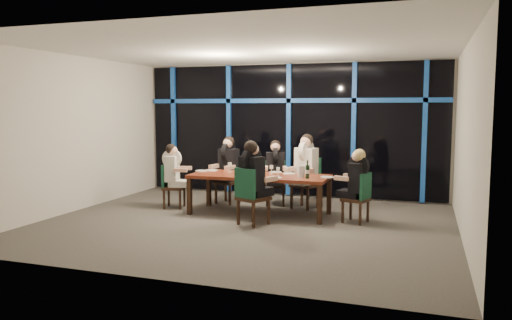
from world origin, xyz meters
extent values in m
plane|color=#514C47|center=(0.00, 0.00, 0.00)|extent=(7.00, 7.00, 0.00)
cube|color=beige|center=(0.00, 3.00, 1.50)|extent=(7.00, 0.04, 3.00)
cube|color=beige|center=(0.00, -3.00, 1.50)|extent=(7.00, 0.04, 3.00)
cube|color=beige|center=(-3.50, 0.00, 1.50)|extent=(0.04, 6.00, 3.00)
cube|color=beige|center=(3.50, 0.00, 1.50)|extent=(0.04, 6.00, 3.00)
cube|color=white|center=(0.00, 0.00, 3.00)|extent=(7.00, 6.00, 0.04)
cube|color=black|center=(0.00, 2.94, 1.50)|extent=(6.86, 0.04, 2.94)
cube|color=#1445A0|center=(-2.90, 2.89, 1.50)|extent=(0.10, 0.10, 2.94)
cube|color=#1445A0|center=(-1.45, 2.89, 1.50)|extent=(0.10, 0.10, 2.94)
cube|color=#1445A0|center=(0.00, 2.89, 1.50)|extent=(0.10, 0.10, 2.94)
cube|color=#1445A0|center=(1.45, 2.89, 1.50)|extent=(0.10, 0.10, 2.94)
cube|color=#1445A0|center=(2.90, 2.89, 1.50)|extent=(0.10, 0.10, 2.94)
cube|color=#1445A0|center=(0.00, 2.89, 2.16)|extent=(6.86, 0.10, 0.10)
cube|color=#FF2D14|center=(1.10, 3.25, 2.15)|extent=(0.60, 0.05, 0.35)
cube|color=maroon|center=(0.00, 0.80, 0.72)|extent=(2.60, 1.00, 0.06)
cube|color=black|center=(-1.24, 0.36, 0.34)|extent=(0.08, 0.08, 0.69)
cube|color=black|center=(1.24, 0.36, 0.34)|extent=(0.08, 0.08, 0.69)
cube|color=black|center=(-1.24, 1.24, 0.34)|extent=(0.08, 0.08, 0.69)
cube|color=black|center=(1.24, 1.24, 0.34)|extent=(0.08, 0.08, 0.69)
cube|color=black|center=(-0.98, 1.63, 0.45)|extent=(0.53, 0.53, 0.06)
cube|color=#174C33|center=(-0.94, 1.82, 0.71)|extent=(0.44, 0.15, 0.49)
cube|color=black|center=(-1.19, 1.50, 0.21)|extent=(0.05, 0.05, 0.42)
cube|color=black|center=(-0.85, 1.42, 0.21)|extent=(0.05, 0.05, 0.42)
cube|color=black|center=(-1.11, 1.84, 0.21)|extent=(0.05, 0.05, 0.42)
cube|color=black|center=(-0.77, 1.76, 0.21)|extent=(0.05, 0.05, 0.42)
cube|color=black|center=(0.02, 1.76, 0.42)|extent=(0.53, 0.53, 0.06)
cube|color=#174C33|center=(-0.03, 1.94, 0.68)|extent=(0.42, 0.17, 0.47)
cube|color=black|center=(-0.09, 1.55, 0.20)|extent=(0.05, 0.05, 0.39)
cube|color=black|center=(0.23, 1.65, 0.20)|extent=(0.05, 0.05, 0.39)
cube|color=black|center=(-0.19, 1.88, 0.20)|extent=(0.05, 0.05, 0.39)
cube|color=black|center=(0.14, 1.97, 0.20)|extent=(0.05, 0.05, 0.39)
cube|color=black|center=(0.68, 1.62, 0.47)|extent=(0.60, 0.60, 0.06)
cube|color=#174C33|center=(0.75, 1.82, 0.75)|extent=(0.46, 0.21, 0.52)
cube|color=black|center=(0.44, 1.50, 0.22)|extent=(0.05, 0.05, 0.44)
cube|color=black|center=(0.79, 1.38, 0.22)|extent=(0.05, 0.05, 0.44)
cube|color=black|center=(0.57, 1.86, 0.22)|extent=(0.05, 0.05, 0.44)
cube|color=black|center=(0.92, 1.73, 0.22)|extent=(0.05, 0.05, 0.44)
cube|color=black|center=(-1.81, 0.83, 0.41)|extent=(0.48, 0.48, 0.05)
cube|color=#174C33|center=(-1.99, 0.79, 0.65)|extent=(0.13, 0.41, 0.45)
cube|color=black|center=(-1.62, 0.70, 0.19)|extent=(0.04, 0.04, 0.38)
cube|color=black|center=(-1.69, 1.02, 0.19)|extent=(0.04, 0.04, 0.38)
cube|color=black|center=(-1.94, 0.64, 0.19)|extent=(0.04, 0.04, 0.38)
cube|color=black|center=(-2.01, 0.95, 0.19)|extent=(0.04, 0.04, 0.38)
cube|color=black|center=(1.81, 0.69, 0.41)|extent=(0.51, 0.51, 0.05)
cube|color=#174C33|center=(1.98, 0.64, 0.66)|extent=(0.16, 0.41, 0.46)
cube|color=black|center=(1.70, 0.90, 0.19)|extent=(0.05, 0.05, 0.38)
cube|color=black|center=(1.60, 0.58, 0.19)|extent=(0.05, 0.05, 0.38)
cube|color=black|center=(2.01, 0.80, 0.19)|extent=(0.05, 0.05, 0.38)
cube|color=black|center=(1.92, 0.49, 0.19)|extent=(0.05, 0.05, 0.38)
cube|color=black|center=(0.17, -0.03, 0.46)|extent=(0.61, 0.61, 0.06)
cube|color=#174C33|center=(0.08, -0.21, 0.73)|extent=(0.44, 0.24, 0.51)
cube|color=black|center=(0.41, 0.06, 0.21)|extent=(0.05, 0.05, 0.43)
cube|color=black|center=(0.08, 0.22, 0.21)|extent=(0.05, 0.05, 0.43)
cube|color=black|center=(0.26, -0.27, 0.21)|extent=(0.05, 0.05, 0.43)
cube|color=black|center=(-0.08, -0.12, 0.21)|extent=(0.05, 0.05, 0.43)
cube|color=black|center=(-1.01, 1.51, 0.54)|extent=(0.44, 0.49, 0.14)
cube|color=black|center=(-0.97, 1.67, 0.87)|extent=(0.44, 0.32, 0.55)
cylinder|color=black|center=(-0.97, 1.67, 1.09)|extent=(0.19, 0.43, 0.42)
sphere|color=tan|center=(-0.98, 1.65, 1.27)|extent=(0.21, 0.21, 0.21)
sphere|color=black|center=(-0.97, 1.69, 1.30)|extent=(0.23, 0.23, 0.23)
cube|color=tan|center=(-1.22, 1.48, 0.79)|extent=(0.14, 0.31, 0.08)
cube|color=tan|center=(-0.83, 1.39, 0.79)|extent=(0.14, 0.31, 0.08)
cube|color=black|center=(0.06, 1.66, 0.52)|extent=(0.44, 0.48, 0.13)
cube|color=black|center=(0.01, 1.80, 0.83)|extent=(0.42, 0.32, 0.53)
cylinder|color=black|center=(0.01, 1.80, 1.03)|extent=(0.20, 0.40, 0.39)
sphere|color=tan|center=(0.02, 1.78, 1.20)|extent=(0.20, 0.20, 0.20)
sphere|color=black|center=(0.01, 1.82, 1.23)|extent=(0.22, 0.22, 0.22)
cube|color=tan|center=(-0.10, 1.53, 0.79)|extent=(0.15, 0.29, 0.08)
cube|color=tan|center=(0.26, 1.64, 0.79)|extent=(0.15, 0.29, 0.08)
cube|color=silver|center=(0.64, 1.50, 0.57)|extent=(0.50, 0.54, 0.15)
cube|color=silver|center=(0.69, 1.66, 0.92)|extent=(0.48, 0.38, 0.58)
cylinder|color=silver|center=(0.69, 1.66, 1.15)|extent=(0.24, 0.45, 0.44)
sphere|color=tan|center=(0.69, 1.64, 1.34)|extent=(0.22, 0.22, 0.22)
sphere|color=black|center=(0.70, 1.68, 1.37)|extent=(0.24, 0.24, 0.24)
cube|color=tan|center=(0.41, 1.49, 0.79)|extent=(0.18, 0.32, 0.08)
cube|color=tan|center=(0.81, 1.35, 0.79)|extent=(0.18, 0.32, 0.08)
cube|color=silver|center=(-1.71, 0.85, 0.50)|extent=(0.44, 0.40, 0.13)
cube|color=silver|center=(-1.85, 0.82, 0.80)|extent=(0.29, 0.40, 0.51)
cylinder|color=silver|center=(-1.85, 0.82, 0.99)|extent=(0.39, 0.17, 0.38)
sphere|color=tan|center=(-1.83, 0.83, 1.16)|extent=(0.19, 0.19, 0.19)
sphere|color=black|center=(-1.87, 0.82, 1.18)|extent=(0.21, 0.21, 0.21)
cube|color=tan|center=(-1.60, 0.69, 0.79)|extent=(0.28, 0.13, 0.07)
cube|color=tan|center=(-1.67, 1.04, 0.79)|extent=(0.28, 0.13, 0.07)
cube|color=black|center=(1.70, 0.72, 0.50)|extent=(0.46, 0.42, 0.13)
cube|color=black|center=(1.84, 0.68, 0.80)|extent=(0.31, 0.41, 0.51)
cylinder|color=black|center=(1.84, 0.68, 1.00)|extent=(0.39, 0.20, 0.38)
sphere|color=tan|center=(1.82, 0.69, 1.17)|extent=(0.19, 0.19, 0.19)
sphere|color=tan|center=(1.86, 0.68, 1.19)|extent=(0.21, 0.21, 0.21)
cube|color=tan|center=(1.68, 0.92, 0.79)|extent=(0.28, 0.15, 0.07)
cube|color=tan|center=(1.58, 0.57, 0.79)|extent=(0.28, 0.15, 0.07)
cube|color=black|center=(0.22, 0.08, 0.56)|extent=(0.51, 0.54, 0.14)
cube|color=black|center=(0.15, -0.07, 0.90)|extent=(0.47, 0.39, 0.57)
cylinder|color=black|center=(0.15, -0.07, 1.12)|extent=(0.27, 0.43, 0.43)
sphere|color=tan|center=(0.16, -0.05, 1.30)|extent=(0.21, 0.21, 0.21)
sphere|color=black|center=(0.14, -0.08, 1.34)|extent=(0.23, 0.23, 0.23)
cube|color=tan|center=(0.44, 0.07, 0.79)|extent=(0.20, 0.31, 0.08)
cube|color=tan|center=(0.07, 0.24, 0.79)|extent=(0.20, 0.31, 0.08)
cylinder|color=white|center=(-1.11, 1.08, 0.76)|extent=(0.24, 0.24, 0.01)
cylinder|color=white|center=(0.18, 1.23, 0.76)|extent=(0.24, 0.24, 0.01)
cylinder|color=white|center=(0.49, 1.09, 0.76)|extent=(0.24, 0.24, 0.01)
cylinder|color=white|center=(-1.26, 0.95, 0.76)|extent=(0.24, 0.24, 0.01)
cylinder|color=white|center=(1.27, 0.85, 0.76)|extent=(0.24, 0.24, 0.01)
cylinder|color=white|center=(0.40, 0.48, 0.76)|extent=(0.24, 0.24, 0.01)
cylinder|color=black|center=(0.95, 0.64, 0.87)|extent=(0.07, 0.07, 0.23)
cylinder|color=black|center=(0.95, 0.64, 1.03)|extent=(0.03, 0.03, 0.09)
cylinder|color=silver|center=(0.95, 0.64, 0.87)|extent=(0.07, 0.07, 0.07)
cylinder|color=silver|center=(0.82, 0.71, 0.86)|extent=(0.12, 0.12, 0.21)
cylinder|color=silver|center=(0.89, 0.71, 0.88)|extent=(0.02, 0.02, 0.15)
cylinder|color=#FFA34C|center=(-0.06, 0.48, 0.77)|extent=(0.06, 0.06, 0.03)
cylinder|color=silver|center=(-0.21, 0.69, 0.75)|extent=(0.06, 0.06, 0.01)
cylinder|color=silver|center=(-0.21, 0.69, 0.80)|extent=(0.01, 0.01, 0.10)
cylinder|color=silver|center=(-0.21, 0.69, 0.88)|extent=(0.06, 0.06, 0.07)
cylinder|color=silver|center=(0.19, 0.95, 0.75)|extent=(0.06, 0.06, 0.01)
cylinder|color=silver|center=(0.19, 0.95, 0.80)|extent=(0.01, 0.01, 0.10)
cylinder|color=silver|center=(0.19, 0.95, 0.89)|extent=(0.07, 0.07, 0.07)
cylinder|color=silver|center=(0.36, 0.80, 0.75)|extent=(0.06, 0.06, 0.01)
cylinder|color=silver|center=(0.36, 0.80, 0.80)|extent=(0.01, 0.01, 0.09)
cylinder|color=silver|center=(0.36, 0.80, 0.88)|extent=(0.06, 0.06, 0.06)
cylinder|color=silver|center=(-0.67, 0.99, 0.75)|extent=(0.07, 0.07, 0.01)
cylinder|color=silver|center=(-0.67, 0.99, 0.81)|extent=(0.01, 0.01, 0.11)
cylinder|color=silver|center=(-0.67, 0.99, 0.90)|extent=(0.07, 0.07, 0.08)
cylinder|color=silver|center=(0.88, 1.03, 0.75)|extent=(0.07, 0.07, 0.01)
cylinder|color=silver|center=(0.88, 1.03, 0.81)|extent=(0.01, 0.01, 0.11)
cylinder|color=silver|center=(0.88, 1.03, 0.91)|extent=(0.08, 0.08, 0.08)
camera|label=1|loc=(2.93, -7.98, 2.00)|focal=35.00mm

